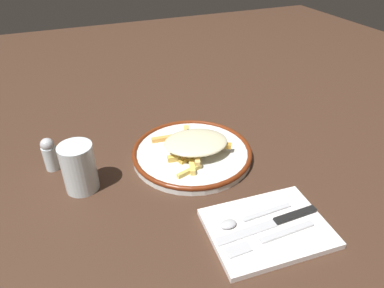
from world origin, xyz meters
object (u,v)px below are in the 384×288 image
Objects in this scene: fries_heap at (194,144)px; salt_shaker at (50,154)px; water_glass at (79,168)px; plate at (192,153)px; napkin at (267,228)px; spoon at (244,219)px; fork at (271,238)px; knife at (277,222)px.

fries_heap is 0.33m from salt_shaker.
water_glass is 0.11m from salt_shaker.
salt_shaker is (0.08, 0.31, 0.03)m from plate.
plate is 2.70× the size of water_glass.
napkin is 0.50m from salt_shaker.
fries_heap is 0.24m from spoon.
water_glass is (-0.01, 0.26, 0.01)m from fries_heap.
fries_heap is at bearing -104.99° from salt_shaker.
fries_heap is 0.98× the size of fork.
fork is at bearing -157.80° from spoon.
spoon is 1.43× the size of water_glass.
napkin is 1.03× the size of knife.
spoon is at bearing 51.82° from napkin.
water_glass is 1.32× the size of salt_shaker.
knife reaches higher than napkin.
knife is 1.98× the size of water_glass.
salt_shaker reaches higher than spoon.
fork is at bearing -137.95° from salt_shaker.
spoon is at bearing -130.68° from water_glass.
salt_shaker reaches higher than plate.
knife is at bearing -133.21° from salt_shaker.
napkin is 1.43× the size of spoon.
fries_heap is (-0.01, -0.00, 0.03)m from plate.
fries_heap is 2.14× the size of salt_shaker.
knife is 1.38× the size of spoon.
fork is 0.04m from knife.
knife is at bearing -168.03° from fries_heap.
knife is (0.00, -0.02, 0.01)m from napkin.
fries_heap reaches higher than plate.
knife is at bearing -167.84° from plate.
water_glass is at bearing 45.41° from fork.
spoon is at bearing -179.47° from fries_heap.
napkin is at bearing -171.73° from plate.
napkin is at bearing -128.18° from spoon.
fork is at bearing 156.56° from napkin.
knife is at bearing -47.69° from fork.
fries_heap is at bearing 4.86° from fork.
fork is 2.19× the size of salt_shaker.
plate and spoon have the same top height.
salt_shaker is at bearing 75.87° from plate.
water_glass is at bearing 93.63° from plate.
plate is 1.32× the size of napkin.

